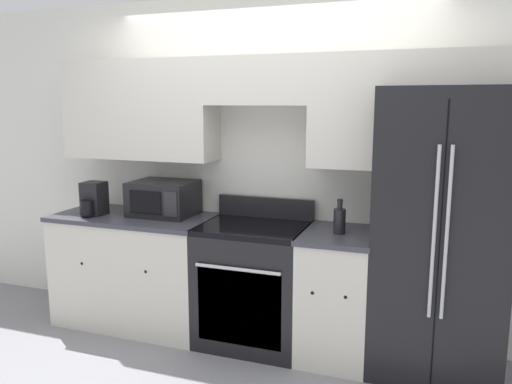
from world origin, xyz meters
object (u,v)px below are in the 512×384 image
object	(u,v)px
microwave	(164,198)
refrigerator	(439,233)
oven_range	(254,283)
bottle	(339,220)

from	to	relation	value
microwave	refrigerator	bearing A→B (deg)	-0.59
oven_range	bottle	world-z (taller)	bottle
oven_range	refrigerator	bearing A→B (deg)	3.07
microwave	bottle	bearing A→B (deg)	-4.44
oven_range	microwave	distance (m)	0.99
bottle	microwave	bearing A→B (deg)	175.56
microwave	oven_range	bearing A→B (deg)	-6.45
refrigerator	microwave	distance (m)	2.08
oven_range	microwave	bearing A→B (deg)	173.55
oven_range	bottle	xyz separation A→B (m)	(0.63, -0.02, 0.54)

